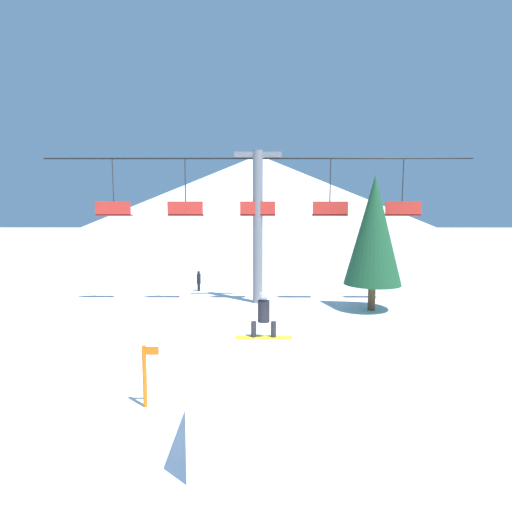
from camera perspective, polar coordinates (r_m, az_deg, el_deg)
ground_plane at (r=9.80m, az=0.32°, el=-22.84°), size 220.00×220.00×0.00m
mountain_ridge at (r=83.50m, az=0.31°, el=8.68°), size 77.38×77.38×16.25m
snow_ramp at (r=9.41m, az=-0.17°, el=-19.09°), size 2.37×3.99×1.48m
snowboarder at (r=10.53m, az=1.10°, el=-8.34°), size 1.49×0.31×1.26m
chairlift at (r=20.65m, az=0.24°, el=5.58°), size 21.81×0.52×7.86m
pine_tree_near at (r=19.92m, az=16.47°, el=3.50°), size 2.73×2.73×6.51m
pine_tree_far at (r=28.02m, az=16.56°, el=2.04°), size 2.53×2.53×4.67m
trail_marker at (r=10.51m, az=-15.55°, el=-15.98°), size 0.41×0.10×1.55m
distant_skier at (r=24.32m, az=-8.18°, el=-3.43°), size 0.24×0.24×1.23m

